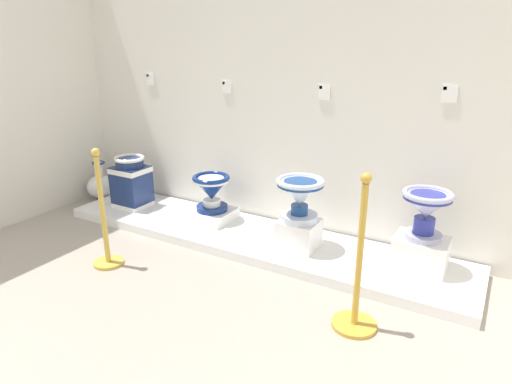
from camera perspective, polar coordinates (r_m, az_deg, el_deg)
name	(u,v)px	position (r m, az deg, el deg)	size (l,w,h in m)	color
ground_plane	(85,366)	(2.79, -21.01, -20.02)	(6.38, 6.00, 0.02)	#A3998C
wall_back	(277,64)	(3.94, 2.71, 16.03)	(4.58, 0.06, 2.97)	silver
display_platform	(252,238)	(3.92, -0.55, -5.88)	(3.69, 0.76, 0.08)	white
plinth_block_tall_cobalt	(133,204)	(4.69, -15.38, -1.46)	(0.31, 0.29, 0.04)	white
antique_toilet_tall_cobalt	(131,179)	(4.61, -15.66, 1.66)	(0.33, 0.30, 0.47)	navy
plinth_block_squat_floral	(212,215)	(4.20, -5.60, -2.91)	(0.38, 0.38, 0.09)	white
antique_toilet_squat_floral	(211,189)	(4.11, -5.71, 0.39)	(0.34, 0.34, 0.33)	navy
plinth_block_slender_white	(299,234)	(3.63, 5.46, -5.31)	(0.31, 0.28, 0.23)	white
antique_toilet_slender_white	(300,194)	(3.51, 5.64, -0.22)	(0.38, 0.38, 0.35)	silver
plinth_block_broad_patterned	(420,253)	(3.51, 20.23, -7.31)	(0.38, 0.29, 0.24)	white
antique_toilet_broad_patterned	(426,207)	(3.38, 20.91, -1.83)	(0.35, 0.35, 0.36)	#AAACCF
info_placard_first	(150,79)	(4.74, -13.33, 13.85)	(0.10, 0.01, 0.12)	white
info_placard_second	(227,87)	(4.17, -3.76, 13.25)	(0.10, 0.01, 0.11)	white
info_placard_third	(324,92)	(3.73, 8.71, 12.50)	(0.10, 0.01, 0.12)	white
info_placard_fourth	(449,94)	(3.50, 23.46, 11.43)	(0.11, 0.01, 0.12)	white
decorative_vase_companion	(101,185)	(5.17, -19.18, 0.82)	(0.30, 0.30, 0.44)	#35457F
stanchion_post_near_left	(105,229)	(3.64, -18.74, -4.55)	(0.23, 0.23, 0.94)	gold
stanchion_post_near_right	(357,288)	(2.81, 12.77, -11.86)	(0.28, 0.28, 0.99)	gold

